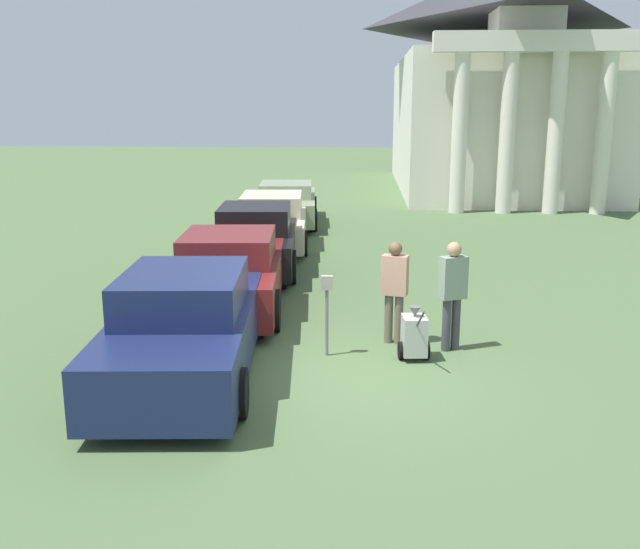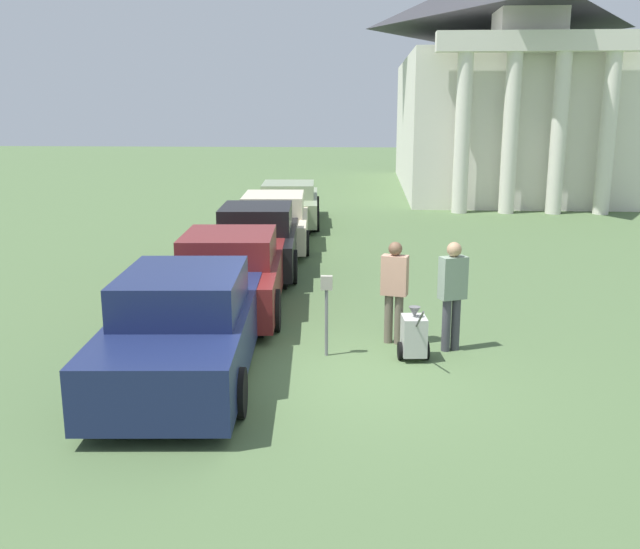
% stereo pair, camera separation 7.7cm
% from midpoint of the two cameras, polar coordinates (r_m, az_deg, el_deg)
% --- Properties ---
extents(ground_plane, '(120.00, 120.00, 0.00)m').
position_cam_midpoint_polar(ground_plane, '(10.46, 1.95, -8.10)').
color(ground_plane, '#4C663D').
extents(parked_car_navy, '(2.26, 5.26, 1.56)m').
position_cam_midpoint_polar(parked_car_navy, '(10.54, -10.43, -4.05)').
color(parked_car_navy, '#19234C').
rests_on(parked_car_navy, ground_plane).
extents(parked_car_maroon, '(2.29, 4.91, 1.50)m').
position_cam_midpoint_polar(parked_car_maroon, '(13.79, -6.99, 0.15)').
color(parked_car_maroon, maroon).
rests_on(parked_car_maroon, ground_plane).
extents(parked_car_black, '(2.22, 4.88, 1.56)m').
position_cam_midpoint_polar(parked_car_black, '(17.07, -4.90, 2.79)').
color(parked_car_black, black).
rests_on(parked_car_black, ground_plane).
extents(parked_car_cream, '(2.27, 5.37, 1.45)m').
position_cam_midpoint_polar(parked_car_cream, '(20.16, -3.56, 4.29)').
color(parked_car_cream, beige).
rests_on(parked_car_cream, ground_plane).
extents(parked_car_sage, '(2.30, 5.22, 1.38)m').
position_cam_midpoint_polar(parked_car_sage, '(23.87, -2.42, 5.67)').
color(parked_car_sage, gray).
rests_on(parked_car_sage, ground_plane).
extents(parking_meter, '(0.18, 0.09, 1.29)m').
position_cam_midpoint_polar(parking_meter, '(11.01, 0.73, -2.06)').
color(parking_meter, slate).
rests_on(parking_meter, ground_plane).
extents(person_worker, '(0.46, 0.32, 1.70)m').
position_cam_midpoint_polar(person_worker, '(11.65, 6.16, -0.94)').
color(person_worker, '#665B4C').
rests_on(person_worker, ground_plane).
extents(person_supervisor, '(0.47, 0.37, 1.77)m').
position_cam_midpoint_polar(person_supervisor, '(11.42, 10.74, -1.16)').
color(person_supervisor, '#3F3F47').
rests_on(person_supervisor, ground_plane).
extents(equipment_cart, '(0.49, 1.00, 1.00)m').
position_cam_midpoint_polar(equipment_cart, '(11.08, 7.71, -4.85)').
color(equipment_cart, '#B2B2AD').
rests_on(equipment_cart, ground_plane).
extents(church, '(8.69, 16.89, 22.51)m').
position_cam_midpoint_polar(church, '(34.92, 14.20, 15.71)').
color(church, silver).
rests_on(church, ground_plane).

